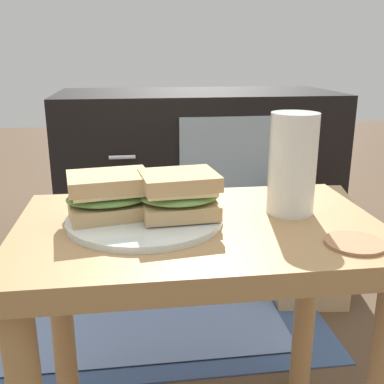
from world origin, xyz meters
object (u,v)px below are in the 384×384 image
Objects in this scene: paper_bag at (310,249)px; plate at (145,219)px; coaster at (355,243)px; tv_cabinet at (198,172)px; sandwich_front at (109,195)px; sandwich_back at (179,194)px; beer_glass at (292,166)px.

plate is at bearing -134.07° from paper_bag.
paper_bag is (0.21, 0.63, -0.30)m from coaster.
plate is 0.72× the size of paper_bag.
tv_cabinet is 0.97m from plate.
plate is 0.07m from sandwich_front.
sandwich_front is at bearing 170.44° from sandwich_back.
tv_cabinet is 5.92× the size of beer_glass.
plate is (-0.22, -0.93, 0.17)m from tv_cabinet.
coaster is at bearing -27.39° from sandwich_back.
sandwich_front is at bearing -106.38° from tv_cabinet.
sandwich_front is 0.81m from paper_bag.
sandwich_front reaches higher than plate.
tv_cabinet is 4.00× the size of plate.
coaster is at bearing -86.72° from tv_cabinet.
plate is at bearing -103.22° from tv_cabinet.
tv_cabinet is 2.89× the size of paper_bag.
beer_glass is 1.99× the size of coaster.
sandwich_back is 0.19m from beer_glass.
coaster is at bearing -108.45° from paper_bag.
tv_cabinet is at bearing 79.97° from sandwich_back.
sandwich_back is at bearing 152.61° from coaster.
coaster is (0.06, -1.06, 0.17)m from tv_cabinet.
paper_bag is at bearing -57.33° from tv_cabinet.
coaster reaches higher than paper_bag.
beer_glass is at bearing 7.06° from sandwich_back.
beer_glass is at bearing -88.94° from tv_cabinet.
coaster is 0.73m from paper_bag.
beer_glass is (0.02, -0.92, 0.25)m from tv_cabinet.
sandwich_back is at bearing -9.56° from plate.
beer_glass is 0.49× the size of paper_bag.
paper_bag is at bearing 62.66° from beer_glass.
beer_glass reaches higher than coaster.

